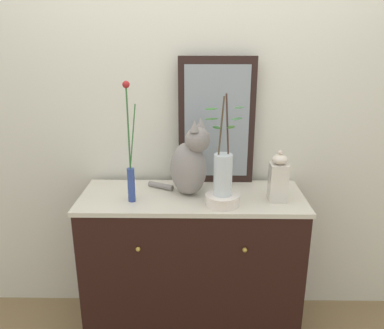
# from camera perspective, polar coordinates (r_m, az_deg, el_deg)

# --- Properties ---
(ground_plane) EXTENTS (6.00, 6.00, 0.00)m
(ground_plane) POSITION_cam_1_polar(r_m,az_deg,el_deg) (2.65, 0.00, -22.75)
(ground_plane) COLOR olive
(wall_back) EXTENTS (4.40, 0.08, 2.60)m
(wall_back) POSITION_cam_1_polar(r_m,az_deg,el_deg) (2.36, 0.11, 7.48)
(wall_back) COLOR silver
(wall_back) RESTS_ON ground_plane
(sideboard) EXTENTS (1.24, 0.50, 0.90)m
(sideboard) POSITION_cam_1_polar(r_m,az_deg,el_deg) (2.38, -0.00, -14.54)
(sideboard) COLOR black
(sideboard) RESTS_ON ground_plane
(mirror_leaning) EXTENTS (0.44, 0.03, 0.74)m
(mirror_leaning) POSITION_cam_1_polar(r_m,az_deg,el_deg) (2.27, 3.63, 6.26)
(mirror_leaning) COLOR black
(mirror_leaning) RESTS_ON sideboard
(cat_sitting) EXTENTS (0.37, 0.25, 0.43)m
(cat_sitting) POSITION_cam_1_polar(r_m,az_deg,el_deg) (2.12, -0.32, 0.25)
(cat_sitting) COLOR gray
(cat_sitting) RESTS_ON sideboard
(vase_slim_green) EXTENTS (0.06, 0.04, 0.64)m
(vase_slim_green) POSITION_cam_1_polar(r_m,az_deg,el_deg) (2.05, -9.00, -0.47)
(vase_slim_green) COLOR #2E458F
(vase_slim_green) RESTS_ON sideboard
(bowl_porcelain) EXTENTS (0.18, 0.18, 0.06)m
(bowl_porcelain) POSITION_cam_1_polar(r_m,az_deg,el_deg) (2.05, 4.45, -5.14)
(bowl_porcelain) COLOR silver
(bowl_porcelain) RESTS_ON sideboard
(vase_glass_clear) EXTENTS (0.21, 0.16, 0.53)m
(vase_glass_clear) POSITION_cam_1_polar(r_m,az_deg,el_deg) (1.99, 4.56, -1.01)
(vase_glass_clear) COLOR silver
(vase_glass_clear) RESTS_ON bowl_porcelain
(jar_lidded_porcelain) EXTENTS (0.09, 0.09, 0.28)m
(jar_lidded_porcelain) POSITION_cam_1_polar(r_m,az_deg,el_deg) (2.12, 12.54, -1.97)
(jar_lidded_porcelain) COLOR silver
(jar_lidded_porcelain) RESTS_ON sideboard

